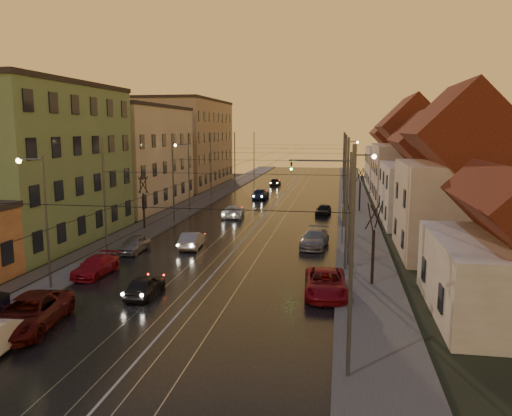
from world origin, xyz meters
The scene contains 45 objects.
ground centered at (0.00, 0.00, 0.00)m, with size 160.00×160.00×0.00m, color black.
road centered at (0.00, 40.00, 0.02)m, with size 16.00×120.00×0.04m, color black.
sidewalk_left centered at (-10.00, 40.00, 0.07)m, with size 4.00×120.00×0.15m, color #4C4C4C.
sidewalk_right centered at (10.00, 40.00, 0.07)m, with size 4.00×120.00×0.15m, color #4C4C4C.
tram_rail_0 centered at (-2.20, 40.00, 0.06)m, with size 0.06×120.00×0.03m, color gray.
tram_rail_1 centered at (-0.77, 40.00, 0.06)m, with size 0.06×120.00×0.03m, color gray.
tram_rail_2 centered at (0.77, 40.00, 0.06)m, with size 0.06×120.00×0.03m, color gray.
tram_rail_3 centered at (2.20, 40.00, 0.06)m, with size 0.06×120.00×0.03m, color gray.
apartment_left_1 centered at (-17.50, 14.00, 6.50)m, with size 10.00×18.00×13.00m, color #638B58.
apartment_left_2 centered at (-17.50, 34.00, 6.00)m, with size 10.00×20.00×12.00m, color beige.
apartment_left_3 centered at (-17.50, 58.00, 7.00)m, with size 10.00×24.00×14.00m, color tan.
house_right_1 centered at (17.00, 15.00, 5.45)m, with size 8.67×10.20×10.80m.
house_right_2 centered at (17.00, 28.00, 4.64)m, with size 9.18×12.24×9.20m.
house_right_3 centered at (17.00, 43.00, 5.80)m, with size 9.18×14.28×11.50m.
house_right_4 centered at (17.00, 61.00, 5.05)m, with size 9.18×16.32×10.00m.
catenary_pole_r_0 centered at (8.60, -6.00, 4.50)m, with size 0.16×0.16×9.00m, color #595B60.
catenary_pole_l_1 centered at (-8.60, 9.00, 4.50)m, with size 0.16×0.16×9.00m, color #595B60.
catenary_pole_r_1 centered at (8.60, 9.00, 4.50)m, with size 0.16×0.16×9.00m, color #595B60.
catenary_pole_l_2 centered at (-8.60, 24.00, 4.50)m, with size 0.16×0.16×9.00m, color #595B60.
catenary_pole_r_2 centered at (8.60, 24.00, 4.50)m, with size 0.16×0.16×9.00m, color #595B60.
catenary_pole_l_3 centered at (-8.60, 39.00, 4.50)m, with size 0.16×0.16×9.00m, color #595B60.
catenary_pole_r_3 centered at (8.60, 39.00, 4.50)m, with size 0.16×0.16×9.00m, color #595B60.
catenary_pole_l_4 centered at (-8.60, 54.00, 4.50)m, with size 0.16×0.16×9.00m, color #595B60.
catenary_pole_r_4 centered at (8.60, 54.00, 4.50)m, with size 0.16×0.16×9.00m, color #595B60.
catenary_pole_l_5 centered at (-8.60, 72.00, 4.50)m, with size 0.16×0.16×9.00m, color #595B60.
catenary_pole_r_5 centered at (8.60, 72.00, 4.50)m, with size 0.16×0.16×9.00m, color #595B60.
street_lamp_0 centered at (-9.10, 2.00, 4.89)m, with size 1.75×0.32×8.00m.
street_lamp_1 centered at (9.10, 10.00, 4.89)m, with size 1.75×0.32×8.00m.
street_lamp_2 centered at (-9.10, 30.00, 4.89)m, with size 1.75×0.32×8.00m.
street_lamp_3 centered at (9.10, 46.00, 4.89)m, with size 1.75×0.32×8.00m.
traffic_light_mast centered at (7.99, 18.00, 4.60)m, with size 5.30×0.32×7.20m.
bare_tree_0 centered at (-10.20, 20.00, 2.49)m, with size 1.09×1.09×5.11m.
bare_tree_1 centered at (10.20, 6.00, 2.49)m, with size 1.09×1.09×5.11m.
bare_tree_2 centered at (10.40, 34.00, 2.49)m, with size 1.09×1.09×5.11m.
driving_car_0 centered at (-2.81, 1.87, 0.62)m, with size 1.47×3.66×1.25m, color black.
driving_car_1 centered at (-3.55, 13.61, 0.67)m, with size 1.42×4.08×1.34m, color #A4A3A9.
driving_car_2 centered at (-3.26, 28.03, 0.64)m, with size 2.14×4.64×1.29m, color white.
driving_car_3 centered at (-2.64, 42.77, 0.70)m, with size 1.97×4.85×1.41m, color #162444.
driving_car_4 centered at (-2.71, 59.03, 0.64)m, with size 1.52×3.77×1.29m, color black.
parked_left_1 centered at (-6.47, -3.59, 0.79)m, with size 2.61×5.66×1.57m, color #4D0E0D.
parked_left_2 centered at (-7.60, 5.26, 0.62)m, with size 1.72×4.24×1.23m, color #A41021.
parked_left_3 centered at (-7.60, 11.53, 0.64)m, with size 1.51×3.76×1.28m, color gray.
parked_right_0 centered at (7.45, 3.78, 0.72)m, with size 2.39×5.18×1.44m, color maroon.
parked_right_1 centered at (6.20, 15.63, 0.70)m, with size 1.96×4.82×1.40m, color gray.
parked_right_2 centered at (6.36, 30.96, 0.61)m, with size 1.45×3.61×1.23m, color black.
Camera 1 is at (8.11, -24.27, 9.54)m, focal length 35.00 mm.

